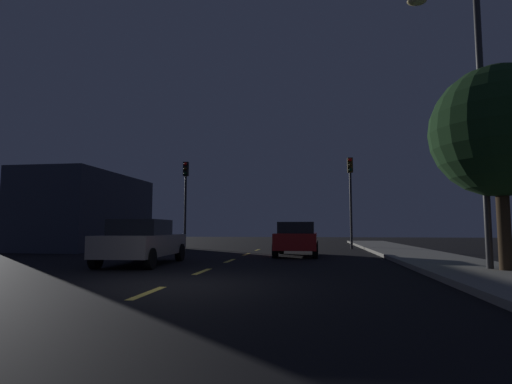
{
  "coord_description": "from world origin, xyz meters",
  "views": [
    {
      "loc": [
        3.13,
        -8.59,
        1.23
      ],
      "look_at": [
        -0.36,
        15.95,
        3.46
      ],
      "focal_mm": 28.21,
      "sensor_mm": 36.0,
      "label": 1
    }
  ],
  "objects_px": {
    "street_lamp_right": "(471,101)",
    "roadside_tree_right": "(499,132)",
    "traffic_signal_left": "(186,188)",
    "car_stopped_ahead": "(297,239)",
    "traffic_signal_right": "(351,185)",
    "car_adjacent_lane": "(142,242)"
  },
  "relations": [
    {
      "from": "traffic_signal_right",
      "to": "street_lamp_right",
      "type": "height_order",
      "value": "street_lamp_right"
    },
    {
      "from": "traffic_signal_left",
      "to": "car_adjacent_lane",
      "type": "height_order",
      "value": "traffic_signal_left"
    },
    {
      "from": "traffic_signal_left",
      "to": "car_stopped_ahead",
      "type": "distance_m",
      "value": 10.16
    },
    {
      "from": "car_adjacent_lane",
      "to": "roadside_tree_right",
      "type": "height_order",
      "value": "roadside_tree_right"
    },
    {
      "from": "traffic_signal_left",
      "to": "car_adjacent_lane",
      "type": "xyz_separation_m",
      "value": [
        2.24,
        -11.39,
        -3.0
      ]
    },
    {
      "from": "traffic_signal_left",
      "to": "street_lamp_right",
      "type": "bearing_deg",
      "value": -45.9
    },
    {
      "from": "traffic_signal_left",
      "to": "roadside_tree_right",
      "type": "bearing_deg",
      "value": -45.51
    },
    {
      "from": "car_stopped_ahead",
      "to": "street_lamp_right",
      "type": "relative_size",
      "value": 0.48
    },
    {
      "from": "car_stopped_ahead",
      "to": "traffic_signal_right",
      "type": "bearing_deg",
      "value": 65.29
    },
    {
      "from": "traffic_signal_left",
      "to": "traffic_signal_right",
      "type": "distance_m",
      "value": 10.22
    },
    {
      "from": "traffic_signal_left",
      "to": "car_adjacent_lane",
      "type": "relative_size",
      "value": 1.24
    },
    {
      "from": "traffic_signal_right",
      "to": "car_stopped_ahead",
      "type": "height_order",
      "value": "traffic_signal_right"
    },
    {
      "from": "street_lamp_right",
      "to": "roadside_tree_right",
      "type": "bearing_deg",
      "value": -34.62
    },
    {
      "from": "roadside_tree_right",
      "to": "car_stopped_ahead",
      "type": "bearing_deg",
      "value": 130.2
    },
    {
      "from": "traffic_signal_left",
      "to": "street_lamp_right",
      "type": "height_order",
      "value": "street_lamp_right"
    },
    {
      "from": "traffic_signal_left",
      "to": "traffic_signal_right",
      "type": "relative_size",
      "value": 1.0
    },
    {
      "from": "car_adjacent_lane",
      "to": "street_lamp_right",
      "type": "bearing_deg",
      "value": -7.74
    },
    {
      "from": "traffic_signal_right",
      "to": "street_lamp_right",
      "type": "relative_size",
      "value": 0.68
    },
    {
      "from": "street_lamp_right",
      "to": "traffic_signal_right",
      "type": "bearing_deg",
      "value": 99.58
    },
    {
      "from": "traffic_signal_left",
      "to": "car_adjacent_lane",
      "type": "bearing_deg",
      "value": -78.89
    },
    {
      "from": "traffic_signal_right",
      "to": "roadside_tree_right",
      "type": "relative_size",
      "value": 0.98
    },
    {
      "from": "traffic_signal_right",
      "to": "car_stopped_ahead",
      "type": "relative_size",
      "value": 1.42
    }
  ]
}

